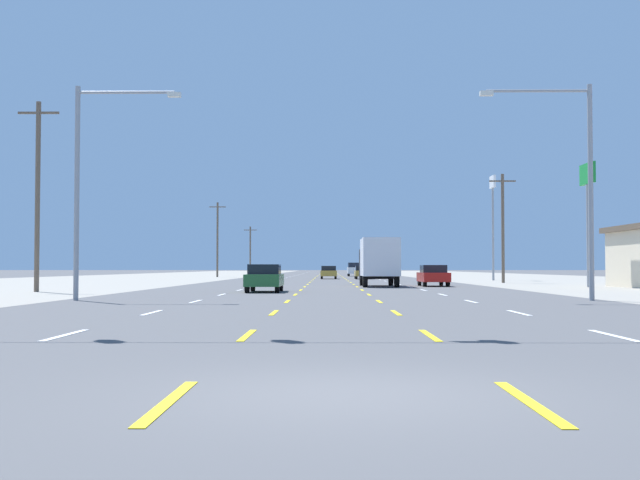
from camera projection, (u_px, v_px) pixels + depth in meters
name	position (u px, v px, depth m)	size (l,w,h in m)	color
ground_plane	(330.00, 281.00, 74.14)	(572.00, 572.00, 0.00)	#4C4C4F
lot_apron_left	(67.00, 281.00, 74.39)	(28.00, 440.00, 0.01)	gray
lot_apron_right	(595.00, 281.00, 73.90)	(28.00, 440.00, 0.01)	gray
lane_markings	(329.00, 276.00, 112.62)	(10.64, 227.60, 0.01)	white
signal_span_wire	(337.00, 66.00, 17.48)	(25.70, 0.53, 9.59)	brown
sedan_inner_left_nearest	(265.00, 278.00, 41.94)	(1.80, 4.50, 1.46)	#235B2D
box_truck_inner_right_near	(379.00, 259.00, 53.85)	(2.40, 7.20, 3.23)	black
sedan_far_right_mid	(433.00, 275.00, 54.60)	(1.80, 4.50, 1.46)	red
sedan_inner_right_midfar	(363.00, 272.00, 87.79)	(1.80, 4.50, 1.46)	#B28C33
sedan_center_turn_far	(329.00, 272.00, 88.77)	(1.80, 4.50, 1.46)	#B28C33
suv_inner_right_farther	(354.00, 269.00, 115.62)	(1.98, 4.90, 1.98)	white
sedan_far_right_farthest	(376.00, 271.00, 117.57)	(1.80, 4.50, 1.46)	red
pole_sign_right_row_1	(588.00, 191.00, 51.75)	(0.24, 2.55, 8.10)	gray
pole_sign_right_row_2	(493.00, 205.00, 78.98)	(0.24, 1.96, 10.43)	gray
streetlight_left_row_0	(89.00, 174.00, 31.41)	(4.21, 0.26, 8.51)	gray
streetlight_right_row_0	(577.00, 172.00, 31.22)	(4.43, 0.26, 8.54)	gray
utility_pole_left_row_0	(38.00, 193.00, 42.24)	(2.20, 0.26, 10.17)	brown
utility_pole_right_row_1	(503.00, 226.00, 66.24)	(2.20, 0.26, 9.12)	brown
utility_pole_left_row_2	(217.00, 238.00, 105.86)	(2.20, 0.26, 9.97)	brown
utility_pole_left_row_3	(250.00, 250.00, 136.01)	(2.20, 0.26, 8.30)	brown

